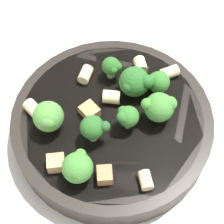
% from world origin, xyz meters
% --- Properties ---
extents(ground_plane, '(2.00, 2.00, 0.00)m').
position_xyz_m(ground_plane, '(0.00, 0.00, 0.00)').
color(ground_plane, beige).
extents(pasta_bowl, '(0.26, 0.26, 0.04)m').
position_xyz_m(pasta_bowl, '(0.00, 0.00, 0.02)').
color(pasta_bowl, '#28231E').
rests_on(pasta_bowl, ground_plane).
extents(broccoli_floret_0, '(0.04, 0.04, 0.04)m').
position_xyz_m(broccoli_floret_0, '(0.00, 0.05, 0.06)').
color(broccoli_floret_0, '#9EC175').
rests_on(broccoli_floret_0, pasta_bowl).
extents(broccoli_floret_1, '(0.04, 0.04, 0.04)m').
position_xyz_m(broccoli_floret_1, '(-0.05, -0.06, 0.07)').
color(broccoli_floret_1, '#9EC175').
rests_on(broccoli_floret_1, pasta_bowl).
extents(broccoli_floret_2, '(0.03, 0.03, 0.03)m').
position_xyz_m(broccoli_floret_2, '(0.02, 0.07, 0.06)').
color(broccoli_floret_2, '#9EC175').
rests_on(broccoli_floret_2, pasta_bowl).
extents(broccoli_floret_3, '(0.04, 0.04, 0.04)m').
position_xyz_m(broccoli_floret_3, '(0.05, 0.03, 0.07)').
color(broccoli_floret_3, '#9EC175').
rests_on(broccoli_floret_3, pasta_bowl).
extents(broccoli_floret_4, '(0.03, 0.03, 0.04)m').
position_xyz_m(broccoli_floret_4, '(0.00, -0.04, 0.06)').
color(broccoli_floret_4, '#93B766').
rests_on(broccoli_floret_4, pasta_bowl).
extents(broccoli_floret_5, '(0.03, 0.03, 0.04)m').
position_xyz_m(broccoli_floret_5, '(0.02, -0.00, 0.06)').
color(broccoli_floret_5, '#9EC175').
rests_on(broccoli_floret_5, pasta_bowl).
extents(broccoli_floret_6, '(0.03, 0.02, 0.03)m').
position_xyz_m(broccoli_floret_6, '(-0.04, 0.05, 0.06)').
color(broccoli_floret_6, '#93B766').
rests_on(broccoli_floret_6, pasta_bowl).
extents(broccoli_floret_7, '(0.04, 0.04, 0.04)m').
position_xyz_m(broccoli_floret_7, '(0.02, -0.09, 0.06)').
color(broccoli_floret_7, '#9EC175').
rests_on(broccoli_floret_7, pasta_bowl).
extents(rigatoni_0, '(0.03, 0.03, 0.02)m').
position_xyz_m(rigatoni_0, '(-0.01, 0.02, 0.05)').
color(rigatoni_0, beige).
rests_on(rigatoni_0, pasta_bowl).
extents(rigatoni_1, '(0.03, 0.03, 0.02)m').
position_xyz_m(rigatoni_1, '(0.02, 0.10, 0.05)').
color(rigatoni_1, beige).
rests_on(rigatoni_1, pasta_bowl).
extents(rigatoni_2, '(0.03, 0.02, 0.02)m').
position_xyz_m(rigatoni_2, '(-0.08, -0.06, 0.05)').
color(rigatoni_2, beige).
rests_on(rigatoni_2, pasta_bowl).
extents(rigatoni_3, '(0.03, 0.03, 0.02)m').
position_xyz_m(rigatoni_3, '(-0.02, 0.09, 0.05)').
color(rigatoni_3, beige).
rests_on(rigatoni_3, pasta_bowl).
extents(rigatoni_4, '(0.02, 0.03, 0.02)m').
position_xyz_m(rigatoni_4, '(-0.07, 0.03, 0.05)').
color(rigatoni_4, beige).
rests_on(rigatoni_4, pasta_bowl).
extents(rigatoni_5, '(0.03, 0.02, 0.01)m').
position_xyz_m(rigatoni_5, '(0.08, -0.05, 0.05)').
color(rigatoni_5, beige).
rests_on(rigatoni_5, pasta_bowl).
extents(chicken_chunk_0, '(0.03, 0.02, 0.01)m').
position_xyz_m(chicken_chunk_0, '(-0.03, -0.01, 0.05)').
color(chicken_chunk_0, tan).
rests_on(chicken_chunk_0, pasta_bowl).
extents(chicken_chunk_1, '(0.03, 0.03, 0.02)m').
position_xyz_m(chicken_chunk_1, '(-0.01, -0.09, 0.05)').
color(chicken_chunk_1, tan).
rests_on(chicken_chunk_1, pasta_bowl).
extents(chicken_chunk_2, '(0.03, 0.03, 0.02)m').
position_xyz_m(chicken_chunk_2, '(0.04, -0.07, 0.05)').
color(chicken_chunk_2, '#A87A4C').
rests_on(chicken_chunk_2, pasta_bowl).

